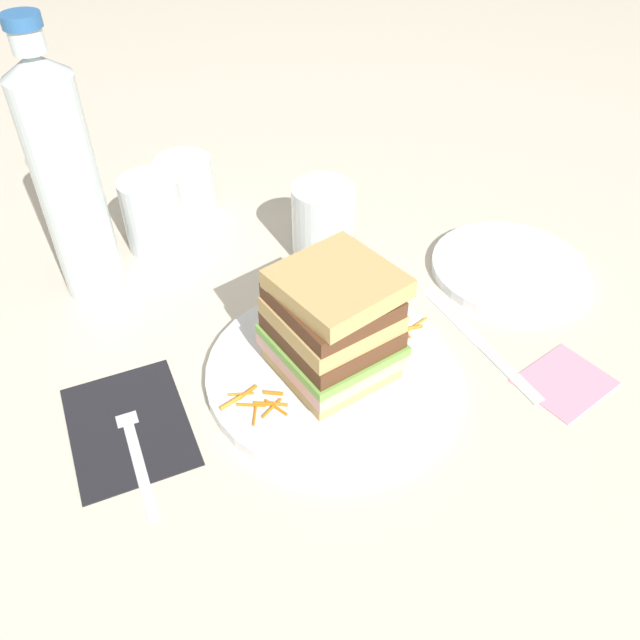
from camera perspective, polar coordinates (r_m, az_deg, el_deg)
The scene contains 31 objects.
ground_plane at distance 0.70m, azimuth 1.58°, elevation -4.11°, with size 3.00×3.00×0.00m, color beige.
main_plate at distance 0.68m, azimuth 0.97°, elevation -4.47°, with size 0.26×0.26×0.01m, color white.
sandwich at distance 0.64m, azimuth 1.09°, elevation -0.47°, with size 0.13×0.13×0.12m.
carrot_shred_0 at distance 0.66m, azimuth -6.24°, elevation -6.19°, with size 0.00×0.00×0.02m, color orange.
carrot_shred_1 at distance 0.64m, azimuth -5.93°, elevation -7.30°, with size 0.00×0.00×0.03m, color orange.
carrot_shred_2 at distance 0.66m, azimuth -6.82°, elevation -6.34°, with size 0.00×0.00×0.02m, color orange.
carrot_shred_3 at distance 0.64m, azimuth -3.72°, elevation -7.21°, with size 0.00×0.00×0.02m, color orange.
carrot_shred_4 at distance 0.64m, azimuth -4.90°, elevation -7.19°, with size 0.00×0.00×0.02m, color orange.
carrot_shred_5 at distance 0.65m, azimuth -4.04°, elevation -6.29°, with size 0.00×0.00×0.02m, color orange.
carrot_shred_6 at distance 0.64m, azimuth -3.81°, elevation -7.52°, with size 0.00×0.00×0.03m, color orange.
carrot_shred_7 at distance 0.64m, azimuth -5.65°, elevation -8.20°, with size 0.00×0.00×0.02m, color orange.
carrot_shred_8 at distance 0.65m, azimuth -7.68°, elevation -7.05°, with size 0.00×0.00×0.02m, color orange.
carrot_shred_9 at distance 0.64m, azimuth -4.20°, elevation -7.57°, with size 0.00×0.00×0.03m, color orange.
carrot_shred_10 at distance 0.72m, azimuth 7.34°, elevation -0.90°, with size 0.00×0.00×0.02m, color orange.
carrot_shred_11 at distance 0.73m, azimuth 8.33°, elevation -0.40°, with size 0.00×0.00×0.03m, color orange.
carrot_shred_12 at distance 0.72m, azimuth 6.83°, elevation -0.91°, with size 0.00×0.00×0.02m, color orange.
carrot_shred_13 at distance 0.72m, azimuth 5.67°, elevation -1.10°, with size 0.00×0.00×0.02m, color orange.
carrot_shred_14 at distance 0.73m, azimuth 6.66°, elevation -0.03°, with size 0.00×0.00×0.02m, color orange.
carrot_shred_15 at distance 0.72m, azimuth 6.46°, elevation -0.82°, with size 0.00×0.00×0.03m, color orange.
carrot_shred_16 at distance 0.73m, azimuth 5.85°, elevation -0.35°, with size 0.00×0.00×0.02m, color orange.
carrot_shred_17 at distance 0.72m, azimuth 7.97°, elevation -0.65°, with size 0.00×0.00×0.02m, color orange.
carrot_shred_18 at distance 0.71m, azimuth 5.96°, elevation -1.54°, with size 0.00×0.00×0.02m, color orange.
napkin_dark at distance 0.67m, azimuth -16.17°, elevation -8.72°, with size 0.11×0.15×0.00m, color black.
fork at distance 0.65m, azimuth -15.85°, elevation -9.97°, with size 0.02×0.17×0.00m.
knife at distance 0.74m, azimuth 13.80°, elevation -2.00°, with size 0.03×0.20×0.00m.
juice_glass at distance 0.82m, azimuth 0.26°, elevation 8.07°, with size 0.08×0.08×0.10m.
water_bottle at distance 0.76m, azimuth -20.92°, elevation 11.12°, with size 0.07×0.07×0.31m.
empty_tumbler_0 at distance 0.86m, azimuth -14.14°, elevation 8.86°, with size 0.07×0.07×0.10m, color silver.
empty_tumbler_1 at distance 0.94m, azimuth -11.52°, elevation 11.37°, with size 0.08×0.08×0.07m, color silver.
side_plate at distance 0.85m, azimuth 15.94°, elevation 4.35°, with size 0.19×0.19×0.01m, color white.
napkin_pink at distance 0.72m, azimuth 20.33°, elevation -5.00°, with size 0.09×0.07×0.00m, color pink.
Camera 1 is at (-0.20, -0.44, 0.50)m, focal length 37.14 mm.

